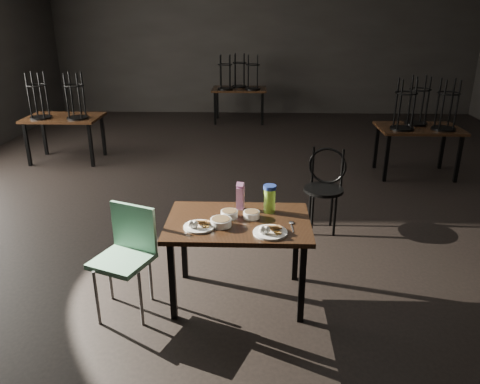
{
  "coord_description": "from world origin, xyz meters",
  "views": [
    {
      "loc": [
        -0.19,
        -5.52,
        2.39
      ],
      "look_at": [
        -0.33,
        -1.59,
        0.85
      ],
      "focal_mm": 35.0,
      "sensor_mm": 36.0,
      "label": 1
    }
  ],
  "objects_px": {
    "main_table": "(238,229)",
    "school_chair": "(127,250)",
    "bentwood_chair": "(325,183)",
    "water_bottle": "(270,198)",
    "juice_carton": "(240,196)"
  },
  "relations": [
    {
      "from": "juice_carton",
      "to": "school_chair",
      "type": "height_order",
      "value": "juice_carton"
    },
    {
      "from": "juice_carton",
      "to": "school_chair",
      "type": "xyz_separation_m",
      "value": [
        -0.92,
        -0.43,
        -0.32
      ]
    },
    {
      "from": "juice_carton",
      "to": "bentwood_chair",
      "type": "height_order",
      "value": "juice_carton"
    },
    {
      "from": "main_table",
      "to": "water_bottle",
      "type": "height_order",
      "value": "water_bottle"
    },
    {
      "from": "main_table",
      "to": "bentwood_chair",
      "type": "relative_size",
      "value": 1.27
    },
    {
      "from": "juice_carton",
      "to": "water_bottle",
      "type": "height_order",
      "value": "juice_carton"
    },
    {
      "from": "bentwood_chair",
      "to": "school_chair",
      "type": "bearing_deg",
      "value": -122.06
    },
    {
      "from": "main_table",
      "to": "school_chair",
      "type": "relative_size",
      "value": 1.32
    },
    {
      "from": "school_chair",
      "to": "bentwood_chair",
      "type": "bearing_deg",
      "value": 63.94
    },
    {
      "from": "water_bottle",
      "to": "bentwood_chair",
      "type": "relative_size",
      "value": 0.26
    },
    {
      "from": "water_bottle",
      "to": "school_chair",
      "type": "relative_size",
      "value": 0.27
    },
    {
      "from": "main_table",
      "to": "school_chair",
      "type": "height_order",
      "value": "school_chair"
    },
    {
      "from": "main_table",
      "to": "bentwood_chair",
      "type": "bearing_deg",
      "value": 57.61
    },
    {
      "from": "main_table",
      "to": "bentwood_chair",
      "type": "height_order",
      "value": "bentwood_chair"
    },
    {
      "from": "juice_carton",
      "to": "bentwood_chair",
      "type": "bearing_deg",
      "value": 52.78
    }
  ]
}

